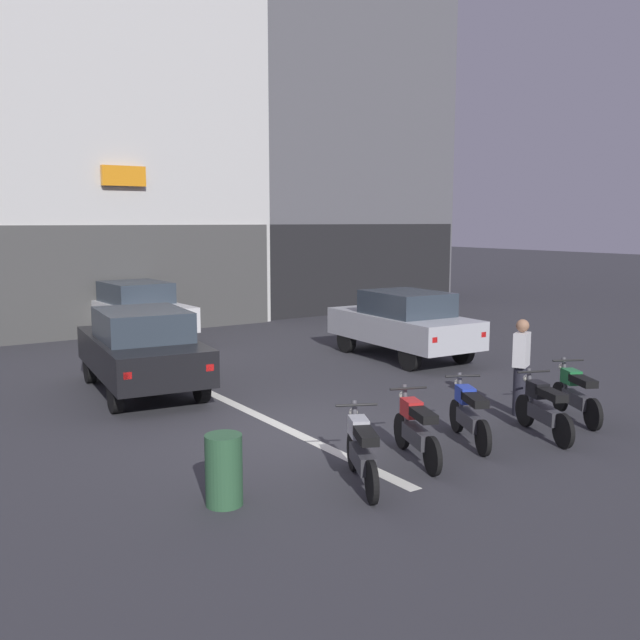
% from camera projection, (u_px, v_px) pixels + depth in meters
% --- Properties ---
extents(ground_plane, '(120.00, 120.00, 0.00)m').
position_uv_depth(ground_plane, '(290.00, 431.00, 11.18)').
color(ground_plane, '#333338').
extents(lane_centre_line, '(0.20, 18.00, 0.01)m').
position_uv_depth(lane_centre_line, '(154.00, 366.00, 16.11)').
color(lane_centre_line, silver).
rests_on(lane_centre_line, ground).
extents(building_mid_block, '(8.68, 8.01, 12.04)m').
position_uv_depth(building_mid_block, '(97.00, 139.00, 23.34)').
color(building_mid_block, silver).
rests_on(building_mid_block, ground).
extents(building_far_right, '(8.69, 7.36, 15.08)m').
position_uv_depth(building_far_right, '(311.00, 114.00, 27.81)').
color(building_far_right, '#56565B').
rests_on(building_far_right, ground).
extents(car_black_crossing_near, '(2.21, 4.27, 1.64)m').
position_uv_depth(car_black_crossing_near, '(142.00, 348.00, 13.57)').
color(car_black_crossing_near, black).
rests_on(car_black_crossing_near, ground).
extents(car_silver_parked_kerbside, '(1.97, 4.19, 1.64)m').
position_uv_depth(car_silver_parked_kerbside, '(403.00, 322.00, 17.00)').
color(car_silver_parked_kerbside, black).
rests_on(car_silver_parked_kerbside, ground).
extents(car_white_down_street, '(1.91, 4.16, 1.64)m').
position_uv_depth(car_white_down_street, '(138.00, 309.00, 19.45)').
color(car_white_down_street, black).
rests_on(car_white_down_street, ground).
extents(motorcycle_silver_row_leftmost, '(0.79, 1.54, 0.98)m').
position_uv_depth(motorcycle_silver_row_leftmost, '(362.00, 450.00, 8.83)').
color(motorcycle_silver_row_leftmost, black).
rests_on(motorcycle_silver_row_leftmost, ground).
extents(motorcycle_red_row_left_mid, '(0.70, 1.59, 0.98)m').
position_uv_depth(motorcycle_red_row_left_mid, '(416.00, 429.00, 9.74)').
color(motorcycle_red_row_left_mid, black).
rests_on(motorcycle_red_row_left_mid, ground).
extents(motorcycle_blue_row_centre, '(0.81, 1.53, 0.98)m').
position_uv_depth(motorcycle_blue_row_centre, '(469.00, 413.00, 10.52)').
color(motorcycle_blue_row_centre, black).
rests_on(motorcycle_blue_row_centre, ground).
extents(motorcycle_black_row_right_mid, '(0.73, 1.58, 0.98)m').
position_uv_depth(motorcycle_black_row_right_mid, '(543.00, 407.00, 10.84)').
color(motorcycle_black_row_right_mid, black).
rests_on(motorcycle_black_row_right_mid, ground).
extents(motorcycle_green_row_rightmost, '(0.82, 1.52, 0.98)m').
position_uv_depth(motorcycle_green_row_rightmost, '(576.00, 393.00, 11.73)').
color(motorcycle_green_row_rightmost, black).
rests_on(motorcycle_green_row_rightmost, ground).
extents(person_by_motorcycles, '(0.42, 0.36, 1.67)m').
position_uv_depth(person_by_motorcycles, '(521.00, 366.00, 11.96)').
color(person_by_motorcycles, '#23232D').
rests_on(person_by_motorcycles, ground).
extents(trash_bin, '(0.44, 0.44, 0.85)m').
position_uv_depth(trash_bin, '(224.00, 470.00, 8.21)').
color(trash_bin, '#2D5938').
rests_on(trash_bin, ground).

